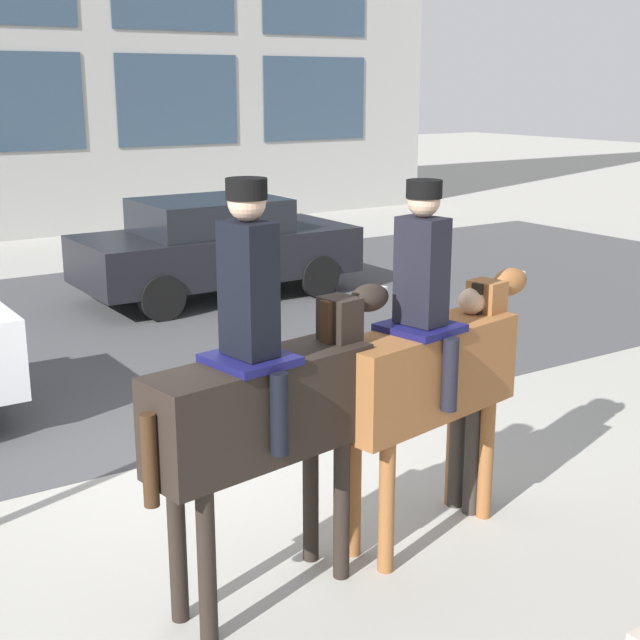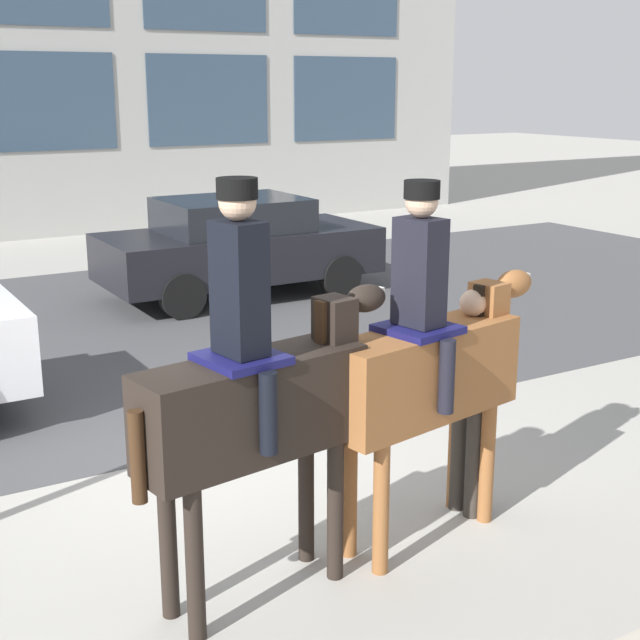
% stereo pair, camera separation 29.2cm
% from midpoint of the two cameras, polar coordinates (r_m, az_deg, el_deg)
% --- Properties ---
extents(ground_plane, '(80.00, 80.00, 0.00)m').
position_cam_midpoint_polar(ground_plane, '(7.76, -4.60, -9.60)').
color(ground_plane, '#9E9B93').
extents(road_surface, '(25.21, 8.50, 0.01)m').
position_cam_midpoint_polar(road_surface, '(11.96, -14.70, -1.15)').
color(road_surface, '#444447').
rests_on(road_surface, ground_plane).
extents(mounted_horse_lead, '(1.91, 0.66, 2.69)m').
position_cam_midpoint_polar(mounted_horse_lead, '(5.46, -2.60, -4.82)').
color(mounted_horse_lead, black).
rests_on(mounted_horse_lead, ground_plane).
extents(mounted_horse_companion, '(2.00, 0.72, 2.60)m').
position_cam_midpoint_polar(mounted_horse_companion, '(6.27, 8.22, -2.76)').
color(mounted_horse_companion, brown).
rests_on(mounted_horse_companion, ground_plane).
extents(pedestrian_bystander, '(0.82, 0.50, 1.77)m').
position_cam_midpoint_polar(pedestrian_bystander, '(6.75, 10.75, -4.11)').
color(pedestrian_bystander, '#332D28').
rests_on(pedestrian_bystander, ground_plane).
extents(street_car_far_lane, '(4.22, 1.93, 1.53)m').
position_cam_midpoint_polar(street_car_far_lane, '(13.81, -4.68, 4.78)').
color(street_car_far_lane, black).
rests_on(street_car_far_lane, ground_plane).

